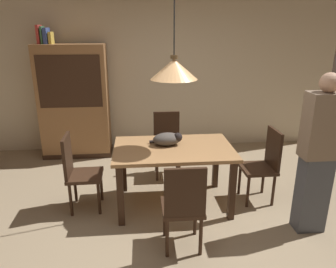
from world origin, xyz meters
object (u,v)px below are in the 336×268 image
Objects in this scene: book_yellow_short at (51,38)px; person_standing at (318,156)px; dining_table at (173,155)px; chair_left_side at (78,170)px; book_green_slim at (43,35)px; book_red_tall at (39,34)px; hutch_bookcase at (75,104)px; chair_near_front at (183,204)px; pendant_lamp at (174,69)px; chair_right_side at (264,162)px; cat_sleeping at (168,139)px; book_blue_wide at (47,36)px; chair_far_back at (167,141)px.

book_yellow_short is 0.12× the size of person_standing.
dining_table is 0.83× the size of person_standing.
chair_left_side is 3.58× the size of book_green_slim.
person_standing is (1.40, -0.65, 0.21)m from dining_table.
book_red_tall reaches higher than chair_left_side.
hutch_bookcase is at bearing -0.23° from book_green_slim.
book_yellow_short reaches higher than dining_table.
chair_left_side is 3.32× the size of book_red_tall.
chair_near_front is 3.32× the size of book_red_tall.
pendant_lamp is 0.77× the size of person_standing.
pendant_lamp is 6.50× the size of book_yellow_short.
book_yellow_short is (-2.84, 1.77, 1.43)m from chair_right_side.
dining_table is 1.56m from person_standing.
book_yellow_short is at bearing 108.25° from chair_left_side.
book_red_tall is 0.18m from book_yellow_short.
hutch_bookcase is (-1.40, 1.68, 0.06)m from cat_sleeping.
pendant_lamp reaches higher than person_standing.
book_blue_wide reaches higher than chair_near_front.
book_red_tall is at bearing 180.00° from book_green_slim.
person_standing is at bearing -40.23° from hutch_bookcase.
person_standing is (1.40, -0.65, -0.81)m from pendant_lamp.
book_red_tall reaches higher than book_yellow_short.
chair_left_side is 2.26m from chair_right_side.
book_green_slim is at bearing 179.77° from hutch_bookcase.
chair_right_side is (2.26, 0.00, 0.00)m from chair_left_side.
chair_left_side is at bearing 142.15° from chair_near_front.
pendant_lamp reaches higher than book_green_slim.
chair_right_side is 0.72× the size of pendant_lamp.
person_standing is (3.18, -2.42, -1.11)m from book_blue_wide.
book_red_tall is at bearing 179.80° from hutch_bookcase.
dining_table is 2.30m from hutch_bookcase.
chair_near_front is 0.50× the size of hutch_bookcase.
book_red_tall is 0.05m from book_green_slim.
book_green_slim reaches higher than hutch_bookcase.
pendant_lamp is at bearing -45.98° from book_yellow_short.
pendant_lamp is at bearing 0.10° from chair_left_side.
chair_left_side is 0.50× the size of hutch_bookcase.
chair_far_back is 3.88× the size of book_blue_wide.
chair_right_side is 3.15m from hutch_bookcase.
book_red_tall reaches higher than chair_right_side.
book_red_tall reaches higher than chair_far_back.
book_red_tall is 0.17× the size of person_standing.
book_green_slim is 0.13m from book_yellow_short.
chair_near_front is at bearing -61.25° from hutch_bookcase.
dining_table is 1.01m from pendant_lamp.
hutch_bookcase is 9.25× the size of book_yellow_short.
dining_table is at bearing -45.98° from book_yellow_short.
cat_sleeping is at bearing 4.73° from chair_left_side.
chair_right_side is (1.13, 0.00, -0.14)m from dining_table.
hutch_bookcase is (-2.58, 1.77, 0.38)m from chair_right_side.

